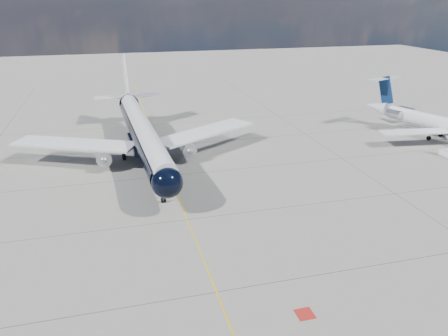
{
  "coord_description": "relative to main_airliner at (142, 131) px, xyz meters",
  "views": [
    {
      "loc": [
        -8.18,
        -38.25,
        26.15
      ],
      "look_at": [
        6.41,
        16.16,
        4.0
      ],
      "focal_mm": 35.0,
      "sensor_mm": 36.0,
      "label": 1
    }
  ],
  "objects": [
    {
      "name": "main_airliner",
      "position": [
        0.0,
        0.0,
        0.0
      ],
      "size": [
        42.8,
        52.13,
        15.06
      ],
      "rotation": [
        0.0,
        0.0,
        0.05
      ],
      "color": "black",
      "rests_on": "ground"
    },
    {
      "name": "regional_jet",
      "position": [
        56.31,
        -3.01,
        -1.29
      ],
      "size": [
        25.89,
        30.56,
        10.71
      ],
      "rotation": [
        0.0,
        0.0,
        0.35
      ],
      "color": "white",
      "rests_on": "ground"
    },
    {
      "name": "taxiway_centerline",
      "position": [
        3.15,
        -9.72,
        -4.67
      ],
      "size": [
        0.16,
        160.0,
        0.01
      ],
      "primitive_type": "cube",
      "color": "#DEB30B",
      "rests_on": "ground"
    },
    {
      "name": "ground",
      "position": [
        3.15,
        -4.72,
        -4.67
      ],
      "size": [
        320.0,
        320.0,
        0.0
      ],
      "primitive_type": "plane",
      "color": "gray",
      "rests_on": "ground"
    },
    {
      "name": "red_marking",
      "position": [
        9.95,
        -44.72,
        -4.67
      ],
      "size": [
        1.6,
        1.6,
        0.01
      ],
      "primitive_type": "cube",
      "color": "maroon",
      "rests_on": "ground"
    }
  ]
}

